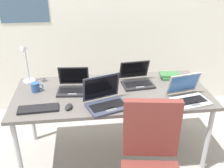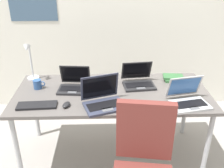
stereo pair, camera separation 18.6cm
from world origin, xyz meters
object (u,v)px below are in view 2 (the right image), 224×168
(laptop_near_mouse, at_px, (188,99))
(cell_phone, at_px, (109,81))
(laptop_far_corner, at_px, (74,85))
(coffee_mug, at_px, (38,84))
(laptop_front_left, at_px, (103,100))
(laptop_center, at_px, (138,81))
(computer_mouse, at_px, (66,105))
(desk_lamp, at_px, (30,62))
(external_keyboard, at_px, (37,105))
(book_stack, at_px, (173,78))
(pill_bottle, at_px, (69,74))

(laptop_near_mouse, height_order, cell_phone, laptop_near_mouse)
(laptop_far_corner, xyz_separation_m, coffee_mug, (-0.35, 0.02, 0.00))
(laptop_front_left, bearing_deg, laptop_near_mouse, 0.00)
(laptop_center, bearing_deg, laptop_front_left, -132.80)
(laptop_center, bearing_deg, computer_mouse, -149.43)
(desk_lamp, xyz_separation_m, laptop_far_corner, (0.44, -0.21, -0.15))
(external_keyboard, bearing_deg, cell_phone, 33.31)
(laptop_center, relative_size, computer_mouse, 3.38)
(laptop_far_corner, xyz_separation_m, book_stack, (0.99, 0.16, -0.02))
(pill_bottle, bearing_deg, computer_mouse, -85.27)
(laptop_front_left, distance_m, book_stack, 0.85)
(laptop_far_corner, bearing_deg, coffee_mug, 176.01)
(laptop_center, distance_m, book_stack, 0.38)
(laptop_far_corner, relative_size, cell_phone, 2.24)
(laptop_near_mouse, height_order, external_keyboard, laptop_near_mouse)
(laptop_front_left, height_order, computer_mouse, laptop_front_left)
(laptop_near_mouse, xyz_separation_m, laptop_front_left, (-0.72, -0.00, 0.00))
(laptop_near_mouse, bearing_deg, pill_bottle, 152.56)
(laptop_near_mouse, relative_size, cell_phone, 2.61)
(pill_bottle, relative_size, book_stack, 0.37)
(book_stack, bearing_deg, laptop_center, -165.74)
(computer_mouse, distance_m, coffee_mug, 0.46)
(laptop_far_corner, height_order, computer_mouse, laptop_far_corner)
(laptop_near_mouse, xyz_separation_m, computer_mouse, (-1.03, -0.01, -0.03))
(external_keyboard, relative_size, cell_phone, 2.43)
(coffee_mug, bearing_deg, laptop_center, 2.59)
(desk_lamp, relative_size, book_stack, 1.87)
(laptop_far_corner, height_order, pill_bottle, laptop_far_corner)
(laptop_far_corner, distance_m, cell_phone, 0.37)
(laptop_far_corner, distance_m, book_stack, 1.00)
(desk_lamp, xyz_separation_m, laptop_center, (1.06, -0.14, -0.15))
(book_stack, bearing_deg, pill_bottle, 174.81)
(cell_phone, bearing_deg, desk_lamp, -178.93)
(external_keyboard, height_order, cell_phone, external_keyboard)
(laptop_front_left, bearing_deg, laptop_far_corner, 132.21)
(laptop_near_mouse, height_order, book_stack, laptop_near_mouse)
(desk_lamp, relative_size, laptop_near_mouse, 1.13)
(pill_bottle, bearing_deg, desk_lamp, -172.32)
(computer_mouse, distance_m, book_stack, 1.13)
(laptop_near_mouse, bearing_deg, coffee_mug, 166.36)
(laptop_front_left, distance_m, computer_mouse, 0.31)
(laptop_front_left, distance_m, coffee_mug, 0.70)
(laptop_center, height_order, external_keyboard, laptop_center)
(laptop_center, bearing_deg, laptop_near_mouse, -44.18)
(laptop_near_mouse, height_order, pill_bottle, laptop_near_mouse)
(desk_lamp, xyz_separation_m, book_stack, (1.43, -0.05, -0.17))
(cell_phone, bearing_deg, laptop_center, -9.78)
(computer_mouse, xyz_separation_m, book_stack, (1.02, 0.48, 0.01))
(laptop_near_mouse, xyz_separation_m, cell_phone, (-0.66, 0.45, -0.04))
(book_stack, bearing_deg, desk_lamp, 178.06)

